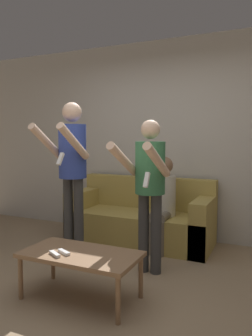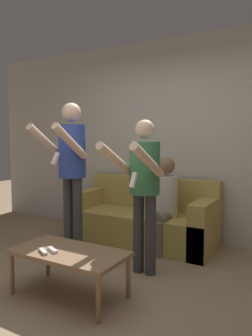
{
  "view_description": "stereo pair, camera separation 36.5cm",
  "coord_description": "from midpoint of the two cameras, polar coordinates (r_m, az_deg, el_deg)",
  "views": [
    {
      "loc": [
        1.37,
        -2.35,
        1.37
      ],
      "look_at": [
        -0.23,
        1.13,
        1.02
      ],
      "focal_mm": 35.0,
      "sensor_mm": 36.0,
      "label": 1
    },
    {
      "loc": [
        1.69,
        -2.18,
        1.37
      ],
      "look_at": [
        -0.23,
        1.13,
        1.02
      ],
      "focal_mm": 35.0,
      "sensor_mm": 36.0,
      "label": 2
    }
  ],
  "objects": [
    {
      "name": "wall_back",
      "position": [
        4.54,
        10.45,
        4.86
      ],
      "size": [
        6.4,
        0.06,
        2.7
      ],
      "color": "#B7B2A8",
      "rests_on": "ground_plane"
    },
    {
      "name": "person_standing_right",
      "position": [
        3.25,
        6.28,
        -2.16
      ],
      "size": [
        0.42,
        0.73,
        1.55
      ],
      "color": "#383838",
      "rests_on": "ground_plane"
    },
    {
      "name": "remote_near",
      "position": [
        2.89,
        -10.67,
        -14.15
      ],
      "size": [
        0.15,
        0.11,
        0.02
      ],
      "color": "white",
      "rests_on": "coffee_table"
    },
    {
      "name": "person_seated",
      "position": [
        4.04,
        9.18,
        -5.51
      ],
      "size": [
        0.29,
        0.52,
        1.14
      ],
      "color": "#6B6051",
      "rests_on": "ground_plane"
    },
    {
      "name": "coffee_table",
      "position": [
        2.93,
        -6.28,
        -14.93
      ],
      "size": [
        1.0,
        0.53,
        0.4
      ],
      "color": "#846042",
      "rests_on": "ground_plane"
    },
    {
      "name": "remote_far",
      "position": [
        2.91,
        -9.09,
        -13.97
      ],
      "size": [
        0.15,
        0.1,
        0.02
      ],
      "color": "white",
      "rests_on": "coffee_table"
    },
    {
      "name": "couch",
      "position": [
        4.38,
        5.53,
        -9.11
      ],
      "size": [
        1.87,
        0.76,
        0.84
      ],
      "color": "#AD9347",
      "rests_on": "ground_plane"
    },
    {
      "name": "person_standing_left",
      "position": [
        3.71,
        -6.78,
        0.97
      ],
      "size": [
        0.43,
        0.67,
        1.76
      ],
      "color": "#383838",
      "rests_on": "ground_plane"
    },
    {
      "name": "ground_plane",
      "position": [
        3.06,
        -3.74,
        -21.42
      ],
      "size": [
        14.0,
        14.0,
        0.0
      ],
      "primitive_type": "plane",
      "color": "#937A5B"
    }
  ]
}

